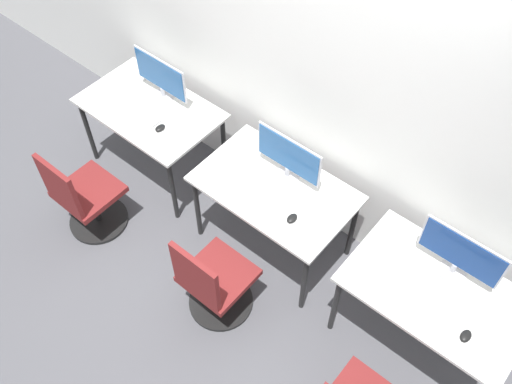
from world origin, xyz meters
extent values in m
plane|color=#4C4C51|center=(0.00, 0.00, 0.00)|extent=(20.00, 20.00, 0.00)
cube|color=silver|center=(0.00, 0.83, 1.40)|extent=(12.00, 0.05, 2.80)
cube|color=silver|center=(-1.29, 0.35, 0.70)|extent=(1.13, 0.71, 0.02)
cylinder|color=black|center=(-1.81, 0.05, 0.34)|extent=(0.04, 0.04, 0.69)
cylinder|color=black|center=(-0.78, 0.05, 0.34)|extent=(0.04, 0.04, 0.69)
cylinder|color=black|center=(-1.81, 0.66, 0.34)|extent=(0.04, 0.04, 0.69)
cylinder|color=black|center=(-0.78, 0.66, 0.34)|extent=(0.04, 0.04, 0.69)
cylinder|color=#B2B2B7|center=(-1.29, 0.52, 0.72)|extent=(0.18, 0.18, 0.01)
cylinder|color=#B2B2B7|center=(-1.29, 0.52, 0.76)|extent=(0.04, 0.04, 0.08)
cube|color=#B2B2B7|center=(-1.29, 0.52, 0.94)|extent=(0.54, 0.01, 0.30)
cube|color=navy|center=(-1.29, 0.52, 0.94)|extent=(0.51, 0.01, 0.28)
cube|color=silver|center=(-1.29, 0.22, 0.72)|extent=(0.40, 0.16, 0.02)
ellipsoid|color=black|center=(-1.04, 0.23, 0.73)|extent=(0.06, 0.09, 0.03)
cylinder|color=black|center=(-1.24, -0.40, 0.01)|extent=(0.48, 0.48, 0.03)
cylinder|color=black|center=(-1.24, -0.40, 0.20)|extent=(0.04, 0.04, 0.34)
cube|color=maroon|center=(-1.24, -0.40, 0.40)|extent=(0.44, 0.44, 0.05)
cube|color=maroon|center=(-1.24, -0.61, 0.64)|extent=(0.40, 0.04, 0.44)
cube|color=silver|center=(0.00, 0.35, 0.70)|extent=(1.13, 0.71, 0.02)
cylinder|color=black|center=(-0.52, 0.05, 0.34)|extent=(0.04, 0.04, 0.69)
cylinder|color=black|center=(0.52, 0.05, 0.34)|extent=(0.04, 0.04, 0.69)
cylinder|color=black|center=(-0.52, 0.66, 0.34)|extent=(0.04, 0.04, 0.69)
cylinder|color=black|center=(0.52, 0.66, 0.34)|extent=(0.04, 0.04, 0.69)
cylinder|color=#B2B2B7|center=(0.00, 0.49, 0.72)|extent=(0.18, 0.18, 0.01)
cylinder|color=#B2B2B7|center=(0.00, 0.49, 0.76)|extent=(0.04, 0.04, 0.08)
cube|color=#B2B2B7|center=(0.00, 0.50, 0.94)|extent=(0.54, 0.01, 0.30)
cube|color=navy|center=(0.00, 0.49, 0.94)|extent=(0.51, 0.01, 0.28)
cube|color=silver|center=(0.00, 0.23, 0.72)|extent=(0.40, 0.16, 0.02)
ellipsoid|color=black|center=(0.27, 0.20, 0.73)|extent=(0.06, 0.09, 0.03)
cylinder|color=black|center=(0.04, -0.31, 0.01)|extent=(0.48, 0.48, 0.03)
cylinder|color=black|center=(0.04, -0.31, 0.20)|extent=(0.04, 0.04, 0.34)
cube|color=maroon|center=(0.04, -0.31, 0.40)|extent=(0.44, 0.44, 0.05)
cube|color=maroon|center=(0.04, -0.52, 0.64)|extent=(0.40, 0.04, 0.44)
cube|color=silver|center=(1.29, 0.35, 0.70)|extent=(1.13, 0.71, 0.02)
cylinder|color=black|center=(0.78, 0.05, 0.34)|extent=(0.04, 0.04, 0.69)
cylinder|color=black|center=(0.78, 0.66, 0.34)|extent=(0.04, 0.04, 0.69)
cylinder|color=#B2B2B7|center=(1.29, 0.53, 0.72)|extent=(0.18, 0.18, 0.01)
cylinder|color=#B2B2B7|center=(1.29, 0.53, 0.76)|extent=(0.04, 0.04, 0.08)
cube|color=#B2B2B7|center=(1.29, 0.54, 0.94)|extent=(0.54, 0.01, 0.30)
cube|color=navy|center=(1.29, 0.53, 0.94)|extent=(0.51, 0.01, 0.28)
cube|color=silver|center=(1.29, 0.20, 0.72)|extent=(0.40, 0.16, 0.02)
ellipsoid|color=black|center=(1.57, 0.18, 0.73)|extent=(0.06, 0.09, 0.03)
camera|label=1|loc=(1.53, -1.69, 3.86)|focal=40.00mm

